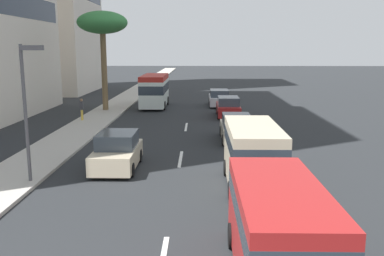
{
  "coord_description": "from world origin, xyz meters",
  "views": [
    {
      "loc": [
        -5.25,
        -0.99,
        5.65
      ],
      "look_at": [
        16.75,
        -0.58,
        1.44
      ],
      "focal_mm": 39.13,
      "sensor_mm": 36.0,
      "label": 1
    }
  ],
  "objects_px": {
    "car_second": "(117,152)",
    "car_fifth": "(236,128)",
    "car_fourth": "(219,98)",
    "car_seventh": "(228,107)",
    "van_sixth": "(278,226)",
    "street_lamp": "(27,96)",
    "pedestrian_near_lamp": "(82,108)",
    "minibus_third": "(155,90)",
    "van_lead": "(253,152)",
    "palm_tree": "(102,25)"
  },
  "relations": [
    {
      "from": "car_fourth",
      "to": "car_fifth",
      "type": "bearing_deg",
      "value": -178.71
    },
    {
      "from": "car_second",
      "to": "car_seventh",
      "type": "relative_size",
      "value": 0.91
    },
    {
      "from": "car_fourth",
      "to": "car_second",
      "type": "bearing_deg",
      "value": 165.25
    },
    {
      "from": "van_sixth",
      "to": "pedestrian_near_lamp",
      "type": "xyz_separation_m",
      "value": [
        22.21,
        11.07,
        -0.31
      ]
    },
    {
      "from": "car_fourth",
      "to": "van_sixth",
      "type": "distance_m",
      "value": 31.61
    },
    {
      "from": "minibus_third",
      "to": "pedestrian_near_lamp",
      "type": "distance_m",
      "value": 9.65
    },
    {
      "from": "van_sixth",
      "to": "car_fourth",
      "type": "bearing_deg",
      "value": 0.07
    },
    {
      "from": "car_seventh",
      "to": "pedestrian_near_lamp",
      "type": "distance_m",
      "value": 11.83
    },
    {
      "from": "van_lead",
      "to": "car_seventh",
      "type": "distance_m",
      "value": 18.01
    },
    {
      "from": "car_fifth",
      "to": "van_sixth",
      "type": "xyz_separation_m",
      "value": [
        -15.77,
        0.32,
        0.6
      ]
    },
    {
      "from": "minibus_third",
      "to": "pedestrian_near_lamp",
      "type": "bearing_deg",
      "value": -29.64
    },
    {
      "from": "car_seventh",
      "to": "palm_tree",
      "type": "xyz_separation_m",
      "value": [
        2.84,
        10.91,
        6.87
      ]
    },
    {
      "from": "car_second",
      "to": "street_lamp",
      "type": "distance_m",
      "value": 4.89
    },
    {
      "from": "car_fifth",
      "to": "palm_tree",
      "type": "bearing_deg",
      "value": 41.89
    },
    {
      "from": "van_sixth",
      "to": "car_fifth",
      "type": "bearing_deg",
      "value": -1.16
    },
    {
      "from": "pedestrian_near_lamp",
      "to": "street_lamp",
      "type": "xyz_separation_m",
      "value": [
        -15.05,
        -2.11,
        2.67
      ]
    },
    {
      "from": "van_lead",
      "to": "car_second",
      "type": "relative_size",
      "value": 1.28
    },
    {
      "from": "car_fourth",
      "to": "street_lamp",
      "type": "xyz_separation_m",
      "value": [
        -24.44,
        8.92,
        2.96
      ]
    },
    {
      "from": "street_lamp",
      "to": "van_lead",
      "type": "bearing_deg",
      "value": -91.14
    },
    {
      "from": "car_second",
      "to": "car_fourth",
      "type": "xyz_separation_m",
      "value": [
        22.07,
        -5.81,
        -0.04
      ]
    },
    {
      "from": "car_fifth",
      "to": "van_sixth",
      "type": "distance_m",
      "value": 15.78
    },
    {
      "from": "car_fifth",
      "to": "van_sixth",
      "type": "relative_size",
      "value": 0.81
    },
    {
      "from": "car_fourth",
      "to": "car_seventh",
      "type": "bearing_deg",
      "value": -176.01
    },
    {
      "from": "minibus_third",
      "to": "street_lamp",
      "type": "xyz_separation_m",
      "value": [
        -23.42,
        2.65,
        2.03
      ]
    },
    {
      "from": "car_second",
      "to": "car_fifth",
      "type": "distance_m",
      "value": 8.77
    },
    {
      "from": "street_lamp",
      "to": "car_seventh",
      "type": "bearing_deg",
      "value": -27.77
    },
    {
      "from": "car_second",
      "to": "pedestrian_near_lamp",
      "type": "height_order",
      "value": "pedestrian_near_lamp"
    },
    {
      "from": "van_sixth",
      "to": "street_lamp",
      "type": "height_order",
      "value": "street_lamp"
    },
    {
      "from": "van_lead",
      "to": "car_seventh",
      "type": "height_order",
      "value": "van_lead"
    },
    {
      "from": "van_lead",
      "to": "car_fourth",
      "type": "xyz_separation_m",
      "value": [
        24.63,
        0.27,
        -0.71
      ]
    },
    {
      "from": "car_seventh",
      "to": "street_lamp",
      "type": "height_order",
      "value": "street_lamp"
    },
    {
      "from": "car_second",
      "to": "car_fourth",
      "type": "bearing_deg",
      "value": 165.25
    },
    {
      "from": "van_sixth",
      "to": "street_lamp",
      "type": "relative_size",
      "value": 0.93
    },
    {
      "from": "street_lamp",
      "to": "pedestrian_near_lamp",
      "type": "bearing_deg",
      "value": 7.99
    },
    {
      "from": "van_lead",
      "to": "street_lamp",
      "type": "xyz_separation_m",
      "value": [
        0.18,
        9.19,
        2.26
      ]
    },
    {
      "from": "car_seventh",
      "to": "palm_tree",
      "type": "relative_size",
      "value": 0.51
    },
    {
      "from": "van_lead",
      "to": "street_lamp",
      "type": "height_order",
      "value": "street_lamp"
    },
    {
      "from": "car_seventh",
      "to": "pedestrian_near_lamp",
      "type": "xyz_separation_m",
      "value": [
        -2.76,
        11.49,
        0.27
      ]
    },
    {
      "from": "van_lead",
      "to": "street_lamp",
      "type": "distance_m",
      "value": 9.46
    },
    {
      "from": "van_lead",
      "to": "van_sixth",
      "type": "xyz_separation_m",
      "value": [
        -6.98,
        0.23,
        -0.1
      ]
    },
    {
      "from": "car_fifth",
      "to": "car_fourth",
      "type": "bearing_deg",
      "value": 1.29
    },
    {
      "from": "car_seventh",
      "to": "car_fourth",
      "type": "bearing_deg",
      "value": 3.99
    },
    {
      "from": "van_sixth",
      "to": "palm_tree",
      "type": "distance_m",
      "value": 30.38
    },
    {
      "from": "car_fifth",
      "to": "street_lamp",
      "type": "xyz_separation_m",
      "value": [
        -8.6,
        9.28,
        2.95
      ]
    },
    {
      "from": "car_second",
      "to": "street_lamp",
      "type": "relative_size",
      "value": 0.71
    },
    {
      "from": "car_fourth",
      "to": "palm_tree",
      "type": "distance_m",
      "value": 13.08
    },
    {
      "from": "van_sixth",
      "to": "car_seventh",
      "type": "xyz_separation_m",
      "value": [
        24.97,
        -0.42,
        -0.59
      ]
    },
    {
      "from": "van_sixth",
      "to": "car_second",
      "type": "bearing_deg",
      "value": 31.52
    },
    {
      "from": "van_lead",
      "to": "palm_tree",
      "type": "xyz_separation_m",
      "value": [
        20.83,
        10.72,
        6.19
      ]
    },
    {
      "from": "car_seventh",
      "to": "pedestrian_near_lamp",
      "type": "bearing_deg",
      "value": 103.52
    }
  ]
}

